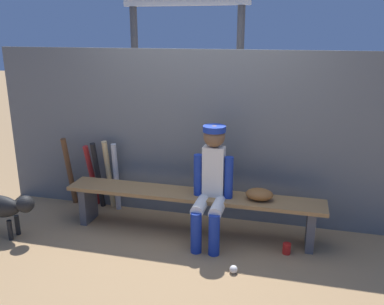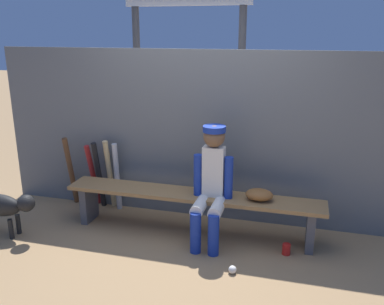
# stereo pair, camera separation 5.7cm
# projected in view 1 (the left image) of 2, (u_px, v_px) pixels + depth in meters

# --- Properties ---
(ground_plane) EXTENTS (30.00, 30.00, 0.00)m
(ground_plane) POSITION_uv_depth(u_px,v_px,m) (192.00, 233.00, 4.50)
(ground_plane) COLOR #9E7A51
(chainlink_fence) EXTENTS (4.97, 0.03, 1.93)m
(chainlink_fence) POSITION_uv_depth(u_px,v_px,m) (202.00, 137.00, 4.66)
(chainlink_fence) COLOR #595E63
(chainlink_fence) RESTS_ON ground_plane
(dugout_bench) EXTENTS (2.76, 0.36, 0.46)m
(dugout_bench) POSITION_uv_depth(u_px,v_px,m) (192.00, 202.00, 4.39)
(dugout_bench) COLOR olive
(dugout_bench) RESTS_ON ground_plane
(player_seated) EXTENTS (0.41, 0.55, 1.21)m
(player_seated) POSITION_uv_depth(u_px,v_px,m) (211.00, 182.00, 4.15)
(player_seated) COLOR silver
(player_seated) RESTS_ON ground_plane
(baseball_glove) EXTENTS (0.28, 0.20, 0.12)m
(baseball_glove) POSITION_uv_depth(u_px,v_px,m) (259.00, 194.00, 4.18)
(baseball_glove) COLOR brown
(baseball_glove) RESTS_ON dugout_bench
(bat_aluminum_silver) EXTENTS (0.07, 0.13, 0.85)m
(bat_aluminum_silver) POSITION_uv_depth(u_px,v_px,m) (116.00, 177.00, 4.95)
(bat_aluminum_silver) COLOR #B7B7BC
(bat_aluminum_silver) RESTS_ON ground_plane
(bat_wood_natural) EXTENTS (0.08, 0.20, 0.88)m
(bat_wood_natural) POSITION_uv_depth(u_px,v_px,m) (109.00, 175.00, 4.99)
(bat_wood_natural) COLOR tan
(bat_wood_natural) RESTS_ON ground_plane
(bat_aluminum_black) EXTENTS (0.06, 0.23, 0.86)m
(bat_aluminum_black) POSITION_uv_depth(u_px,v_px,m) (98.00, 176.00, 4.98)
(bat_aluminum_black) COLOR black
(bat_aluminum_black) RESTS_ON ground_plane
(bat_aluminum_red) EXTENTS (0.11, 0.24, 0.80)m
(bat_aluminum_red) POSITION_uv_depth(u_px,v_px,m) (92.00, 176.00, 5.07)
(bat_aluminum_red) COLOR #B22323
(bat_aluminum_red) RESTS_ON ground_plane
(bat_wood_dark) EXTENTS (0.06, 0.22, 0.89)m
(bat_wood_dark) POSITION_uv_depth(u_px,v_px,m) (70.00, 172.00, 5.09)
(bat_wood_dark) COLOR brown
(bat_wood_dark) RESTS_ON ground_plane
(baseball) EXTENTS (0.07, 0.07, 0.07)m
(baseball) POSITION_uv_depth(u_px,v_px,m) (234.00, 269.00, 3.75)
(baseball) COLOR white
(baseball) RESTS_ON ground_plane
(cup_on_ground) EXTENTS (0.08, 0.08, 0.11)m
(cup_on_ground) POSITION_uv_depth(u_px,v_px,m) (287.00, 248.00, 4.07)
(cup_on_ground) COLOR red
(cup_on_ground) RESTS_ON ground_plane
(cup_on_bench) EXTENTS (0.08, 0.08, 0.11)m
(cup_on_bench) POSITION_uv_depth(u_px,v_px,m) (221.00, 190.00, 4.31)
(cup_on_bench) COLOR #1E47AD
(cup_on_bench) RESTS_ON dugout_bench
(scoreboard) EXTENTS (2.00, 0.27, 3.51)m
(scoreboard) POSITION_uv_depth(u_px,v_px,m) (190.00, 5.00, 5.42)
(scoreboard) COLOR #3F3F42
(scoreboard) RESTS_ON ground_plane
(dog) EXTENTS (0.84, 0.20, 0.49)m
(dog) POSITION_uv_depth(u_px,v_px,m) (3.00, 207.00, 4.34)
(dog) COLOR black
(dog) RESTS_ON ground_plane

